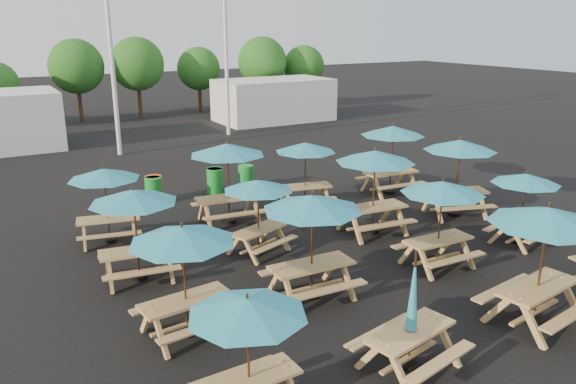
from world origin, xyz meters
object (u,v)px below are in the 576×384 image
picnic_unit_10 (375,161)px  picnic_unit_7 (227,154)px  picnic_unit_9 (442,192)px  picnic_unit_3 (104,178)px  picnic_unit_15 (393,135)px  waste_bin_2 (215,181)px  picnic_unit_8 (547,223)px  picnic_unit_5 (312,209)px  picnic_unit_11 (305,151)px  picnic_unit_6 (258,189)px  waste_bin_3 (215,180)px  waste_bin_1 (154,189)px  waste_bin_4 (246,178)px  waste_bin_0 (154,191)px  picnic_unit_4 (411,321)px  picnic_unit_2 (134,201)px  picnic_unit_0 (247,314)px  picnic_unit_1 (182,241)px  picnic_unit_14 (460,150)px  picnic_unit_13 (525,183)px

picnic_unit_10 → picnic_unit_7: bearing=143.4°
picnic_unit_9 → picnic_unit_3: bearing=140.6°
picnic_unit_15 → waste_bin_2: 6.59m
picnic_unit_8 → picnic_unit_3: bearing=118.4°
picnic_unit_5 → picnic_unit_9: (3.66, -0.18, -0.14)m
picnic_unit_9 → waste_bin_2: bearing=106.4°
picnic_unit_11 → picnic_unit_7: bearing=-163.1°
picnic_unit_6 → waste_bin_3: bearing=59.0°
picnic_unit_3 → waste_bin_2: picnic_unit_3 is taller
picnic_unit_9 → waste_bin_1: size_ratio=2.47×
picnic_unit_5 → waste_bin_4: picnic_unit_5 is taller
picnic_unit_6 → waste_bin_0: picnic_unit_6 is taller
picnic_unit_4 → waste_bin_4: (2.41, 11.69, -0.47)m
picnic_unit_8 → picnic_unit_11: bearing=82.7°
picnic_unit_7 → waste_bin_0: size_ratio=2.75×
picnic_unit_15 → waste_bin_0: (-7.81, 3.10, -1.71)m
picnic_unit_15 → waste_bin_3: size_ratio=2.72×
picnic_unit_2 → picnic_unit_0: bearing=-80.7°
picnic_unit_6 → waste_bin_1: 6.11m
picnic_unit_11 → picnic_unit_15: bearing=9.9°
picnic_unit_1 → picnic_unit_5: (2.99, 0.11, 0.12)m
waste_bin_1 → picnic_unit_14: bearing=-38.2°
picnic_unit_11 → picnic_unit_14: bearing=-27.1°
picnic_unit_10 → picnic_unit_13: 4.12m
waste_bin_1 → picnic_unit_0: bearing=-99.9°
waste_bin_1 → waste_bin_4: (3.41, -0.24, 0.00)m
picnic_unit_3 → picnic_unit_7: picnic_unit_7 is taller
picnic_unit_14 → waste_bin_0: (-8.03, 6.06, -1.71)m
picnic_unit_4 → waste_bin_4: size_ratio=2.47×
picnic_unit_8 → waste_bin_2: (-2.11, 11.88, -1.74)m
picnic_unit_6 → picnic_unit_3: bearing=120.2°
waste_bin_2 → picnic_unit_8: bearing=-79.9°
picnic_unit_9 → picnic_unit_10: bearing=90.3°
picnic_unit_8 → picnic_unit_15: size_ratio=1.03×
picnic_unit_10 → waste_bin_1: picnic_unit_10 is taller
picnic_unit_9 → waste_bin_0: 10.01m
waste_bin_1 → picnic_unit_15: bearing=-23.1°
picnic_unit_5 → waste_bin_2: 8.86m
picnic_unit_11 → waste_bin_3: 3.92m
picnic_unit_2 → picnic_unit_3: size_ratio=1.00×
picnic_unit_6 → waste_bin_0: bearing=81.9°
picnic_unit_0 → picnic_unit_11: 10.60m
picnic_unit_9 → picnic_unit_10: picnic_unit_10 is taller
picnic_unit_14 → waste_bin_1: size_ratio=3.11×
picnic_unit_7 → picnic_unit_1: bearing=-115.3°
picnic_unit_9 → waste_bin_0: (-4.67, 8.72, -1.51)m
picnic_unit_1 → picnic_unit_13: picnic_unit_1 is taller
waste_bin_0 → waste_bin_4: same height
picnic_unit_1 → picnic_unit_13: bearing=-6.2°
picnic_unit_11 → waste_bin_4: size_ratio=2.63×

